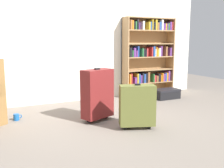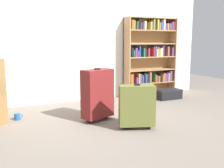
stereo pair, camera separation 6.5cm
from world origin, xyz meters
name	(u,v)px [view 1 (the left image)]	position (x,y,z in m)	size (l,w,h in m)	color
ground_plane	(113,128)	(0.00, 0.00, 0.00)	(9.91, 9.91, 0.00)	slate
back_wall	(70,32)	(0.00, 1.79, 1.30)	(5.66, 0.10, 2.60)	silver
bookshelf	(148,55)	(1.61, 1.60, 0.84)	(1.13, 0.27, 1.60)	#A87F51
mug	(17,117)	(-1.09, 0.94, 0.05)	(0.12, 0.08, 0.10)	#1959A5
storage_box	(166,94)	(1.76, 1.15, 0.10)	(0.51, 0.30, 0.19)	black
suitcase_olive	(137,105)	(0.28, -0.14, 0.31)	(0.49, 0.34, 0.60)	brown
suitcase_dark_red	(97,94)	(-0.04, 0.42, 0.39)	(0.50, 0.36, 0.76)	maroon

